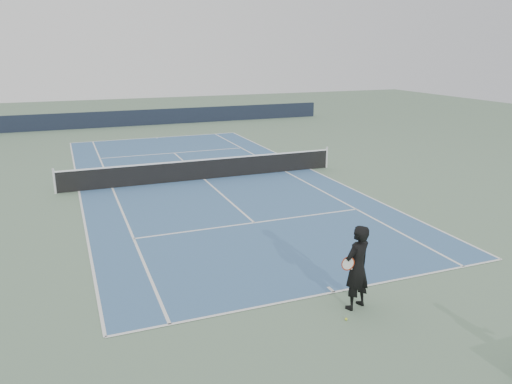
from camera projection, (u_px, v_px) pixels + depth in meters
name	position (u px, v px, depth m)	size (l,w,h in m)	color
ground	(204.00, 179.00, 23.01)	(80.00, 80.00, 0.00)	slate
court_surface	(204.00, 179.00, 23.00)	(10.97, 23.77, 0.01)	#3C628F
tennis_net	(204.00, 169.00, 22.87)	(12.90, 0.10, 1.07)	silver
windscreen_far	(142.00, 118.00, 38.83)	(30.00, 0.25, 1.20)	black
tennis_player	(357.00, 267.00, 11.40)	(0.91, 0.77, 2.03)	black
tennis_ball	(346.00, 319.00, 11.12)	(0.06, 0.06, 0.06)	#CFE12E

